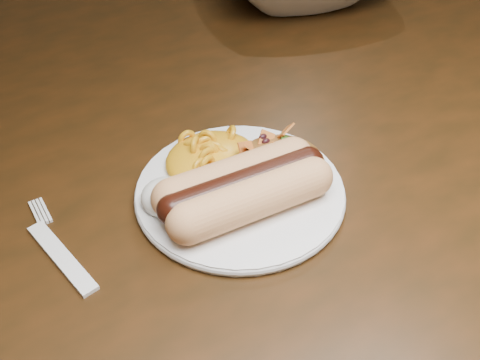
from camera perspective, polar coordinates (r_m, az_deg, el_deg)
table at (r=0.73m, az=-3.34°, el=1.60°), size 1.60×0.90×0.75m
plate at (r=0.54m, az=-0.00°, el=-1.19°), size 0.23×0.23×0.01m
hotdog at (r=0.51m, az=0.38°, el=-0.70°), size 0.14×0.08×0.04m
mac_and_cheese at (r=0.56m, az=-2.93°, el=3.24°), size 0.12×0.11×0.04m
sour_cream at (r=0.52m, az=-7.55°, el=-1.18°), size 0.05×0.05×0.03m
taco_salad at (r=0.55m, az=4.04°, el=2.20°), size 0.09×0.09×0.04m
fork at (r=0.51m, az=-17.66°, el=-7.48°), size 0.04×0.13×0.00m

